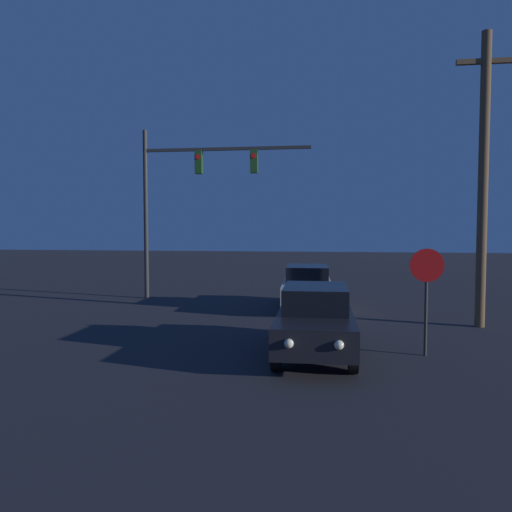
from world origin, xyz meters
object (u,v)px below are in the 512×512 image
Objects in this scene: stop_sign at (427,281)px; car_near at (315,319)px; car_far at (307,286)px; traffic_signal_mast at (187,185)px; utility_pole at (483,176)px.

car_near is at bearing -173.91° from stop_sign.
car_far is 6.75m from stop_sign.
traffic_signal_mast is at bearing -57.67° from car_near.
traffic_signal_mast is 0.81× the size of utility_pole.
car_far is 0.64× the size of traffic_signal_mast.
car_near is 10.45m from traffic_signal_mast.
utility_pole is (5.08, -2.43, 3.55)m from car_far.
utility_pole reaches higher than car_near.
stop_sign reaches higher than car_far.
traffic_signal_mast is (-4.87, 1.89, 3.76)m from car_far.
utility_pole is at bearing -27.45° from car_far.
car_near and car_far have the same top height.
traffic_signal_mast reaches higher than stop_sign.
car_near is 0.64× the size of traffic_signal_mast.
traffic_signal_mast is at bearing 156.93° from car_far.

